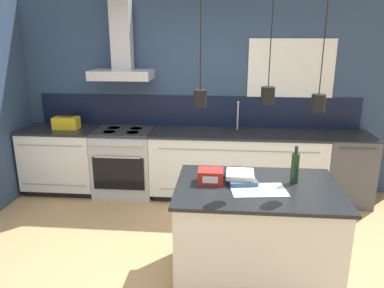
# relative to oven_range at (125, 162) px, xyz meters

# --- Properties ---
(ground_plane) EXTENTS (16.00, 16.00, 0.00)m
(ground_plane) POSITION_rel_oven_range_xyz_m (0.97, -1.69, -0.46)
(ground_plane) COLOR tan
(ground_plane) RESTS_ON ground
(wall_back) EXTENTS (5.60, 2.22, 2.60)m
(wall_back) POSITION_rel_oven_range_xyz_m (0.91, 0.31, 0.90)
(wall_back) COLOR navy
(wall_back) RESTS_ON ground_plane
(counter_run_left) EXTENTS (1.02, 0.64, 0.91)m
(counter_run_left) POSITION_rel_oven_range_xyz_m (-0.90, 0.01, 0.01)
(counter_run_left) COLOR black
(counter_run_left) RESTS_ON ground_plane
(counter_run_sink) EXTENTS (2.30, 0.64, 1.30)m
(counter_run_sink) POSITION_rel_oven_range_xyz_m (1.54, 0.01, 0.01)
(counter_run_sink) COLOR black
(counter_run_sink) RESTS_ON ground_plane
(oven_range) EXTENTS (0.79, 0.66, 0.91)m
(oven_range) POSITION_rel_oven_range_xyz_m (0.00, 0.00, 0.00)
(oven_range) COLOR #B5B5BA
(oven_range) RESTS_ON ground_plane
(dishwasher) EXTENTS (0.59, 0.65, 0.91)m
(dishwasher) POSITION_rel_oven_range_xyz_m (2.97, 0.00, 0.00)
(dishwasher) COLOR #4C4C51
(dishwasher) RESTS_ON ground_plane
(kitchen_island) EXTENTS (1.40, 0.97, 0.91)m
(kitchen_island) POSITION_rel_oven_range_xyz_m (1.66, -1.79, 0.00)
(kitchen_island) COLOR black
(kitchen_island) RESTS_ON ground_plane
(bottle_on_island) EXTENTS (0.07, 0.07, 0.33)m
(bottle_on_island) POSITION_rel_oven_range_xyz_m (1.98, -1.68, 0.60)
(bottle_on_island) COLOR #193319
(bottle_on_island) RESTS_ON kitchen_island
(book_stack) EXTENTS (0.29, 0.35, 0.08)m
(book_stack) POSITION_rel_oven_range_xyz_m (1.52, -1.68, 0.49)
(book_stack) COLOR #335684
(book_stack) RESTS_ON kitchen_island
(red_supply_box) EXTENTS (0.22, 0.18, 0.12)m
(red_supply_box) POSITION_rel_oven_range_xyz_m (1.26, -1.74, 0.51)
(red_supply_box) COLOR red
(red_supply_box) RESTS_ON kitchen_island
(paper_pile) EXTENTS (0.49, 0.34, 0.01)m
(paper_pile) POSITION_rel_oven_range_xyz_m (1.66, -1.88, 0.46)
(paper_pile) COLOR silver
(paper_pile) RESTS_ON kitchen_island
(yellow_toolbox) EXTENTS (0.34, 0.18, 0.19)m
(yellow_toolbox) POSITION_rel_oven_range_xyz_m (-0.79, 0.00, 0.54)
(yellow_toolbox) COLOR gold
(yellow_toolbox) RESTS_ON counter_run_left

